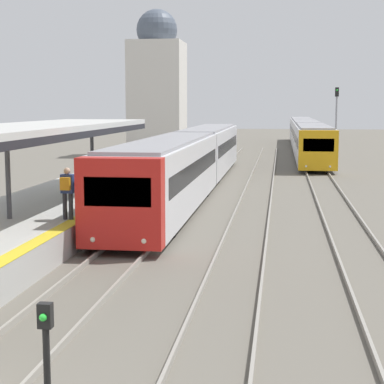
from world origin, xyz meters
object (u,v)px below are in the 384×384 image
train_near (192,158)px  signal_mast_far (336,117)px  person_on_platform (67,189)px  train_far (306,134)px  signal_post_near (46,349)px

train_near → signal_mast_far: size_ratio=5.41×
signal_mast_far → person_on_platform: bearing=-109.1°
train_far → signal_post_near: 57.21m
person_on_platform → signal_post_near: person_on_platform is taller
train_far → signal_mast_far: 14.58m
person_on_platform → signal_post_near: size_ratio=0.94×
train_far → person_on_platform: bearing=-101.3°
train_near → person_on_platform: bearing=-97.7°
person_on_platform → train_far: size_ratio=0.04×
signal_post_near → signal_mast_far: (7.44, 42.59, 2.55)m
train_near → signal_post_near: 25.87m
person_on_platform → signal_post_near: 11.68m
train_far → signal_mast_far: size_ratio=7.64×
train_near → signal_mast_far: signal_mast_far is taller
train_far → signal_mast_far: (1.76, -14.34, 1.97)m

